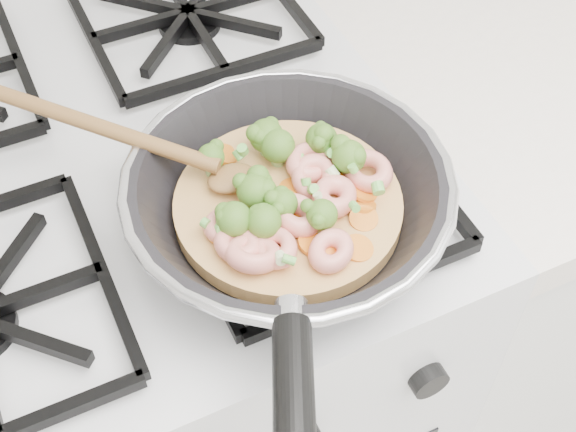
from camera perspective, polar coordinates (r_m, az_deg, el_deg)
name	(u,v)px	position (r m, az deg, el deg)	size (l,w,h in m)	color
stove	(157,372)	(1.15, -9.34, -10.99)	(0.60, 0.60, 0.92)	silver
skillet	(286,201)	(0.66, -0.11, 1.06)	(0.37, 0.51, 0.08)	black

